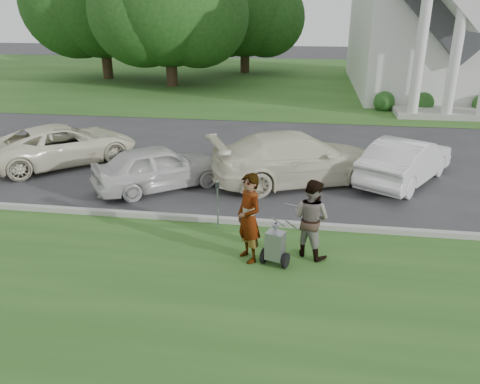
% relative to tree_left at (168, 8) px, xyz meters
% --- Properties ---
extents(ground, '(120.00, 120.00, 0.00)m').
position_rel_tree_left_xyz_m(ground, '(8.01, -21.99, -5.11)').
color(ground, '#333335').
rests_on(ground, ground).
extents(grass_strip, '(80.00, 7.00, 0.01)m').
position_rel_tree_left_xyz_m(grass_strip, '(8.01, -24.99, -5.11)').
color(grass_strip, '#2B561D').
rests_on(grass_strip, ground).
extents(church_lawn, '(80.00, 30.00, 0.01)m').
position_rel_tree_left_xyz_m(church_lawn, '(8.01, 5.01, -5.11)').
color(church_lawn, '#2B561D').
rests_on(church_lawn, ground).
extents(curb, '(80.00, 0.18, 0.15)m').
position_rel_tree_left_xyz_m(curb, '(8.01, -21.44, -5.04)').
color(curb, '#9E9E93').
rests_on(curb, ground).
extents(tree_left, '(10.63, 8.40, 9.71)m').
position_rel_tree_left_xyz_m(tree_left, '(0.00, 0.00, 0.00)').
color(tree_left, '#332316').
rests_on(tree_left, ground).
extents(tree_back, '(9.61, 7.60, 8.89)m').
position_rel_tree_left_xyz_m(tree_back, '(4.00, 8.00, -0.38)').
color(tree_back, '#332316').
rests_on(tree_back, ground).
extents(striping_cart, '(0.79, 1.21, 1.05)m').
position_rel_tree_left_xyz_m(striping_cart, '(9.06, -23.32, -4.66)').
color(striping_cart, black).
rests_on(striping_cart, ground).
extents(person_left, '(0.81, 0.85, 1.96)m').
position_rel_tree_left_xyz_m(person_left, '(8.47, -23.19, -4.13)').
color(person_left, '#999999').
rests_on(person_left, ground).
extents(person_right, '(1.08, 1.02, 1.76)m').
position_rel_tree_left_xyz_m(person_right, '(9.77, -22.79, -4.23)').
color(person_right, '#999999').
rests_on(person_right, ground).
extents(parking_meter_near, '(0.09, 0.08, 1.26)m').
position_rel_tree_left_xyz_m(parking_meter_near, '(7.52, -21.78, -4.32)').
color(parking_meter_near, gray).
rests_on(parking_meter_near, ground).
extents(car_a, '(5.12, 5.04, 1.37)m').
position_rel_tree_left_xyz_m(car_a, '(1.21, -17.41, -4.43)').
color(car_a, '#EDE9C9').
rests_on(car_a, ground).
extents(car_b, '(4.10, 3.64, 1.34)m').
position_rel_tree_left_xyz_m(car_b, '(5.23, -19.26, -4.44)').
color(car_b, silver).
rests_on(car_b, ground).
extents(car_c, '(5.85, 4.19, 1.57)m').
position_rel_tree_left_xyz_m(car_c, '(9.32, -18.13, -4.32)').
color(car_c, '#EDE8C9').
rests_on(car_c, ground).
extents(car_d, '(3.49, 4.42, 1.41)m').
position_rel_tree_left_xyz_m(car_d, '(12.65, -17.59, -4.41)').
color(car_d, white).
rests_on(car_d, ground).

